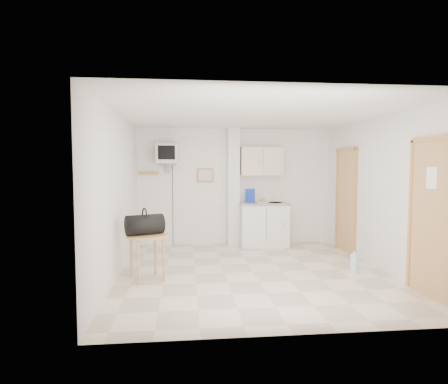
{
  "coord_description": "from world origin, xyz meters",
  "views": [
    {
      "loc": [
        -1.07,
        -5.81,
        1.7
      ],
      "look_at": [
        -0.41,
        0.6,
        1.25
      ],
      "focal_mm": 30.0,
      "sensor_mm": 36.0,
      "label": 1
    }
  ],
  "objects": [
    {
      "name": "duffel_bag",
      "position": [
        -1.68,
        -0.22,
        0.83
      ],
      "size": [
        0.62,
        0.49,
        0.4
      ],
      "rotation": [
        0.0,
        0.0,
        0.4
      ],
      "color": "black",
      "rests_on": "round_table"
    },
    {
      "name": "kitchenette",
      "position": [
        0.57,
        2.0,
        0.8
      ],
      "size": [
        1.03,
        0.58,
        2.1
      ],
      "color": "white",
      "rests_on": "ground"
    },
    {
      "name": "room_envelope",
      "position": [
        0.24,
        0.09,
        1.54
      ],
      "size": [
        4.24,
        4.54,
        2.55
      ],
      "color": "white",
      "rests_on": "ground"
    },
    {
      "name": "crt_television",
      "position": [
        -1.45,
        2.02,
        1.94
      ],
      "size": [
        0.44,
        0.45,
        2.15
      ],
      "color": "slate",
      "rests_on": "ground"
    },
    {
      "name": "water_bottle",
      "position": [
        1.58,
        -0.21,
        0.15
      ],
      "size": [
        0.11,
        0.11,
        0.34
      ],
      "color": "#B3D4F6",
      "rests_on": "ground"
    },
    {
      "name": "ground",
      "position": [
        0.0,
        0.0,
        0.0
      ],
      "size": [
        4.5,
        4.5,
        0.0
      ],
      "primitive_type": "plane",
      "color": "beige",
      "rests_on": "ground"
    },
    {
      "name": "round_table",
      "position": [
        -1.65,
        -0.21,
        0.59
      ],
      "size": [
        0.62,
        0.62,
        0.68
      ],
      "rotation": [
        0.0,
        0.0,
        -0.38
      ],
      "color": "tan",
      "rests_on": "ground"
    }
  ]
}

